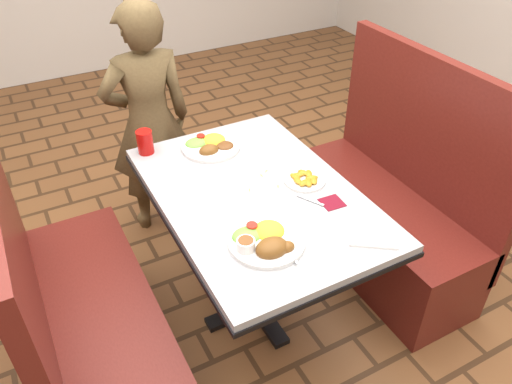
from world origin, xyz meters
TOP-DOWN VIEW (x-y plane):
  - dining_table at (0.00, 0.00)m, footprint 0.81×1.21m
  - booth_bench_left at (-0.80, 0.00)m, footprint 0.47×1.20m
  - booth_bench_right at (0.80, 0.00)m, footprint 0.47×1.20m
  - diner_person at (-0.18, 0.93)m, footprint 0.51×0.34m
  - near_dinner_plate at (-0.12, -0.31)m, footprint 0.30×0.30m
  - far_dinner_plate at (-0.02, 0.43)m, footprint 0.29×0.29m
  - plantain_plate at (0.23, -0.03)m, footprint 0.18×0.18m
  - maroon_napkin at (0.25, -0.22)m, footprint 0.10×0.10m
  - spoon_utensil at (0.17, -0.16)m, footprint 0.07×0.12m
  - red_tumbler at (-0.32, 0.54)m, footprint 0.08×0.08m
  - paper_napkin at (0.26, -0.47)m, footprint 0.23×0.22m
  - knife_utensil at (-0.12, -0.36)m, footprint 0.02×0.16m
  - fork_utensil at (-0.07, -0.39)m, footprint 0.02×0.15m
  - lettuce_shreds at (0.04, 0.06)m, footprint 0.28×0.32m

SIDE VIEW (x-z plane):
  - booth_bench_left at x=-0.80m, z-range -0.26..0.92m
  - booth_bench_right at x=0.80m, z-range -0.26..0.92m
  - dining_table at x=0.00m, z-range 0.28..1.03m
  - diner_person at x=-0.18m, z-range 0.00..1.37m
  - lettuce_shreds at x=0.04m, z-range 0.75..0.75m
  - maroon_napkin at x=0.25m, z-range 0.75..0.75m
  - spoon_utensil at x=0.17m, z-range 0.75..0.76m
  - paper_napkin at x=0.26m, z-range 0.75..0.76m
  - knife_utensil at x=-0.12m, z-range 0.76..0.76m
  - fork_utensil at x=-0.07m, z-range 0.76..0.76m
  - plantain_plate at x=0.23m, z-range 0.75..0.78m
  - far_dinner_plate at x=-0.02m, z-range 0.74..0.81m
  - near_dinner_plate at x=-0.12m, z-range 0.74..0.83m
  - red_tumbler at x=-0.32m, z-range 0.75..0.87m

